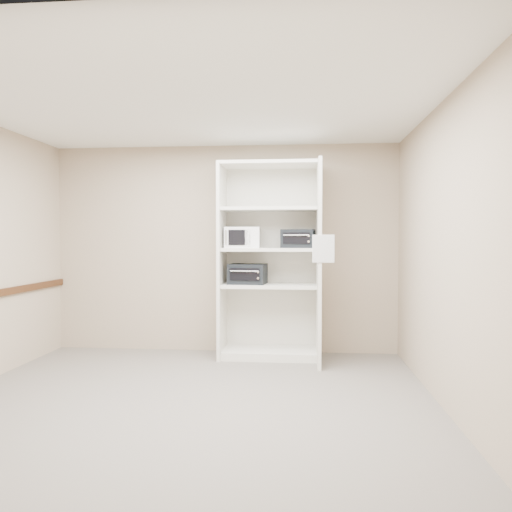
# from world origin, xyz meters

# --- Properties ---
(floor) EXTENTS (4.50, 4.00, 0.01)m
(floor) POSITION_xyz_m (0.00, 0.00, 0.00)
(floor) COLOR #625B52
(floor) RESTS_ON ground
(ceiling) EXTENTS (4.50, 4.00, 0.01)m
(ceiling) POSITION_xyz_m (0.00, 0.00, 2.70)
(ceiling) COLOR white
(wall_back) EXTENTS (4.50, 0.02, 2.70)m
(wall_back) POSITION_xyz_m (0.00, 2.00, 1.35)
(wall_back) COLOR tan
(wall_back) RESTS_ON ground
(wall_front) EXTENTS (4.50, 0.02, 2.70)m
(wall_front) POSITION_xyz_m (0.00, -2.00, 1.35)
(wall_front) COLOR tan
(wall_front) RESTS_ON ground
(wall_right) EXTENTS (0.02, 4.00, 2.70)m
(wall_right) POSITION_xyz_m (2.25, 0.00, 1.35)
(wall_right) COLOR tan
(wall_right) RESTS_ON ground
(shelving_unit) EXTENTS (1.24, 0.92, 2.42)m
(shelving_unit) POSITION_xyz_m (0.67, 1.70, 1.13)
(shelving_unit) COLOR silver
(shelving_unit) RESTS_ON floor
(microwave) EXTENTS (0.45, 0.36, 0.26)m
(microwave) POSITION_xyz_m (0.28, 1.69, 1.50)
(microwave) COLOR white
(microwave) RESTS_ON shelving_unit
(toaster_oven_upper) EXTENTS (0.43, 0.35, 0.23)m
(toaster_oven_upper) POSITION_xyz_m (0.97, 1.72, 1.48)
(toaster_oven_upper) COLOR black
(toaster_oven_upper) RESTS_ON shelving_unit
(toaster_oven_lower) EXTENTS (0.48, 0.39, 0.25)m
(toaster_oven_lower) POSITION_xyz_m (0.35, 1.68, 1.04)
(toaster_oven_lower) COLOR black
(toaster_oven_lower) RESTS_ON shelving_unit
(paper_sign) EXTENTS (0.24, 0.02, 0.30)m
(paper_sign) POSITION_xyz_m (1.26, 1.07, 1.37)
(paper_sign) COLOR white
(paper_sign) RESTS_ON shelving_unit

